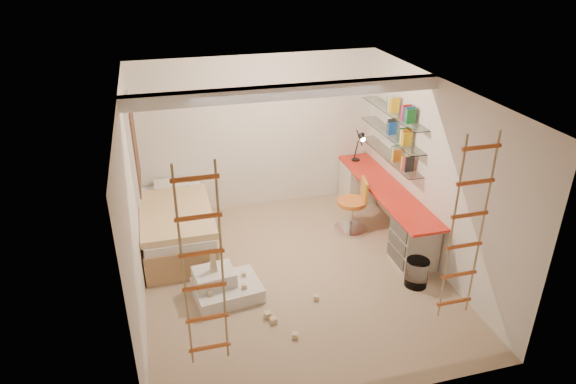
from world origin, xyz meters
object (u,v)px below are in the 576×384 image
object	(u,v)px
swivel_chair	(353,213)
play_platform	(224,286)
bed	(177,226)
desk	(384,206)

from	to	relation	value
swivel_chair	play_platform	world-z (taller)	swivel_chair
bed	swivel_chair	distance (m)	2.72
desk	play_platform	world-z (taller)	desk
bed	swivel_chair	bearing A→B (deg)	-6.33
swivel_chair	play_platform	size ratio (longest dim) A/B	0.97
desk	play_platform	bearing A→B (deg)	-158.76
play_platform	swivel_chair	bearing A→B (deg)	26.71
bed	play_platform	xyz separation A→B (m)	(0.48, -1.42, -0.18)
bed	swivel_chair	world-z (taller)	swivel_chair
swivel_chair	play_platform	bearing A→B (deg)	-153.29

